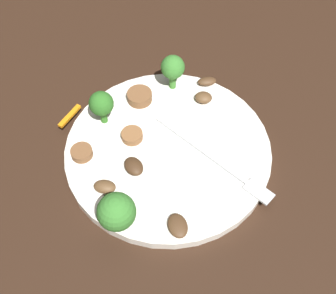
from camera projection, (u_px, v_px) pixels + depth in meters
ground_plane at (168, 153)px, 0.54m from camera, size 1.40×1.40×0.00m
plate at (168, 150)px, 0.54m from camera, size 0.26×0.26×0.01m
fork at (220, 163)px, 0.51m from camera, size 0.17×0.08×0.00m
broccoli_floret_0 at (116, 212)px, 0.44m from camera, size 0.04×0.04×0.06m
broccoli_floret_1 at (101, 104)px, 0.53m from camera, size 0.03×0.03×0.05m
broccoli_floret_2 at (173, 68)px, 0.56m from camera, size 0.03×0.03×0.05m
sausage_slice_0 at (82, 153)px, 0.52m from camera, size 0.03×0.03×0.01m
sausage_slice_1 at (140, 97)px, 0.57m from camera, size 0.04×0.04×0.01m
sausage_slice_2 at (132, 136)px, 0.53m from camera, size 0.04×0.04×0.01m
mushroom_0 at (203, 97)px, 0.57m from camera, size 0.03×0.03×0.01m
mushroom_1 at (134, 166)px, 0.51m from camera, size 0.03×0.02×0.01m
mushroom_2 at (105, 187)px, 0.49m from camera, size 0.03×0.03×0.01m
mushroom_3 at (178, 226)px, 0.46m from camera, size 0.03×0.03×0.01m
mushroom_4 at (207, 81)px, 0.59m from camera, size 0.02×0.03×0.01m
pepper_strip_1 at (70, 116)px, 0.56m from camera, size 0.03×0.04×0.00m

